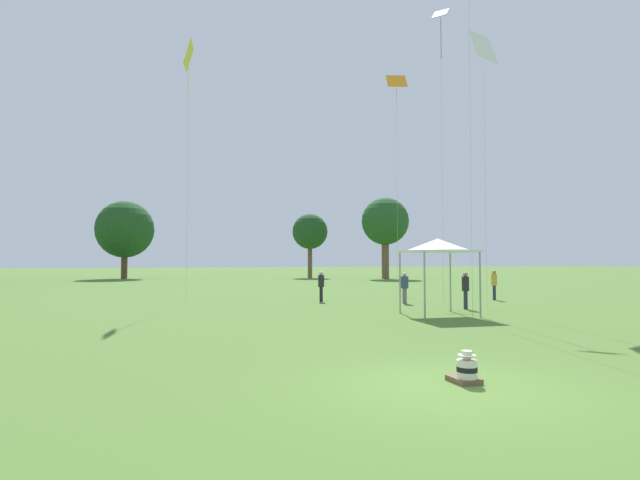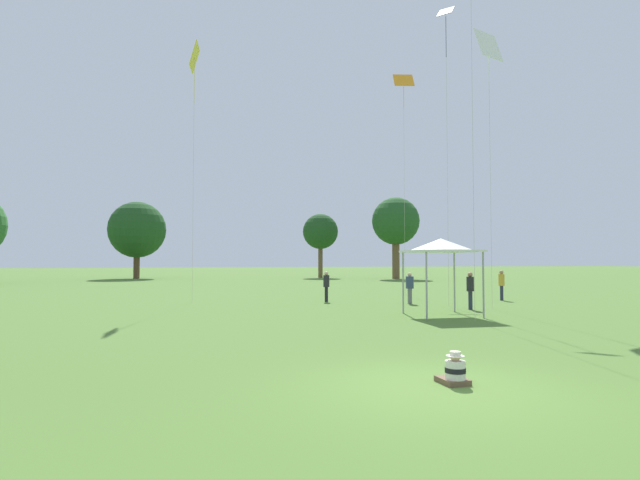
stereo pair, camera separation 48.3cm
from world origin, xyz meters
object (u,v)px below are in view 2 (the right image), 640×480
(person_standing_2, at_px, (502,282))
(kite_3, at_px, (489,49))
(person_standing_0, at_px, (410,285))
(canopy_tent, at_px, (441,246))
(distant_tree_1, at_px, (320,232))
(distant_tree_3, at_px, (396,222))
(person_standing_3, at_px, (470,287))
(kite_1, at_px, (404,85))
(seated_toddler, at_px, (455,371))
(distant_tree_2, at_px, (137,230))
(kite_5, at_px, (446,30))
(person_standing_1, at_px, (326,284))
(kite_0, at_px, (194,62))

(person_standing_2, relative_size, kite_3, 0.13)
(kite_3, bearing_deg, person_standing_0, 150.70)
(canopy_tent, bearing_deg, person_standing_0, 78.48)
(person_standing_2, height_order, kite_3, kite_3)
(distant_tree_1, bearing_deg, canopy_tent, -98.27)
(person_standing_2, xyz_separation_m, distant_tree_1, (-0.57, 37.07, 4.80))
(person_standing_2, height_order, distant_tree_3, distant_tree_3)
(person_standing_2, height_order, person_standing_3, person_standing_3)
(kite_1, bearing_deg, canopy_tent, -49.40)
(seated_toddler, height_order, kite_1, kite_1)
(person_standing_2, xyz_separation_m, canopy_tent, (-6.82, -5.95, 1.78))
(distant_tree_2, bearing_deg, distant_tree_1, -6.38)
(kite_5, bearing_deg, person_standing_2, 120.85)
(person_standing_0, xyz_separation_m, person_standing_1, (-3.77, 2.22, 0.04))
(person_standing_1, height_order, person_standing_2, person_standing_2)
(kite_1, bearing_deg, kite_5, -41.61)
(person_standing_0, height_order, person_standing_2, person_standing_2)
(seated_toddler, height_order, kite_3, kite_3)
(person_standing_3, xyz_separation_m, kite_5, (-0.13, 1.69, 12.39))
(kite_1, xyz_separation_m, distant_tree_1, (2.60, 31.43, -7.79))
(kite_0, relative_size, kite_3, 1.07)
(person_standing_0, distance_m, kite_5, 12.65)
(person_standing_1, relative_size, distant_tree_3, 0.17)
(kite_0, distance_m, distant_tree_3, 37.09)
(kite_1, bearing_deg, person_standing_0, -54.15)
(kite_3, height_order, distant_tree_1, kite_3)
(person_standing_2, relative_size, kite_0, 0.12)
(kite_3, bearing_deg, distant_tree_2, 139.92)
(person_standing_0, bearing_deg, distant_tree_3, -122.11)
(canopy_tent, height_order, kite_3, kite_3)
(person_standing_1, distance_m, canopy_tent, 8.19)
(distant_tree_1, xyz_separation_m, distant_tree_3, (7.71, -5.97, 0.98))
(distant_tree_3, bearing_deg, kite_3, -106.56)
(distant_tree_1, bearing_deg, kite_1, -94.73)
(person_standing_1, xyz_separation_m, kite_0, (-6.88, 1.48, 11.78))
(kite_3, xyz_separation_m, distant_tree_3, (10.47, 35.22, -5.10))
(kite_0, relative_size, distant_tree_1, 1.70)
(person_standing_0, distance_m, kite_0, 16.34)
(canopy_tent, bearing_deg, kite_5, 57.23)
(person_standing_2, bearing_deg, person_standing_3, 118.08)
(seated_toddler, xyz_separation_m, kite_1, (8.76, 21.56, 13.34))
(distant_tree_3, bearing_deg, canopy_tent, -110.65)
(seated_toddler, distance_m, kite_5, 20.24)
(person_standing_1, distance_m, kite_5, 13.96)
(kite_5, height_order, distant_tree_3, kite_5)
(seated_toddler, height_order, person_standing_3, person_standing_3)
(person_standing_3, bearing_deg, kite_0, 2.02)
(person_standing_1, bearing_deg, distant_tree_3, -118.30)
(kite_0, xyz_separation_m, distant_tree_2, (-6.36, 36.50, -6.90))
(kite_1, relative_size, distant_tree_1, 1.79)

